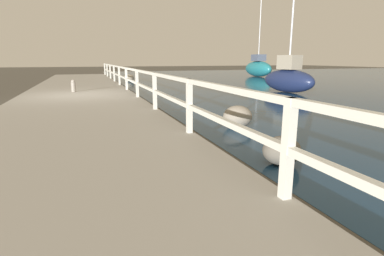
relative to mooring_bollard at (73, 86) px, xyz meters
name	(u,v)px	position (x,y,z in m)	size (l,w,h in m)	color
ground_plane	(79,101)	(0.19, -1.38, -0.51)	(120.00, 120.00, 0.00)	#4C473D
dock_walkway	(78,98)	(0.19, -1.38, -0.38)	(4.41, 36.00, 0.25)	#9E998E
railing	(131,76)	(2.29, -1.38, 0.44)	(0.10, 32.50, 1.02)	silver
boulder_downstream	(238,117)	(3.90, -7.69, -0.24)	(0.72, 0.64, 0.54)	gray
boulder_upstream	(129,78)	(3.59, 8.61, -0.24)	(0.72, 0.65, 0.54)	gray
boulder_water_edge	(282,151)	(3.29, -10.28, -0.28)	(0.61, 0.55, 0.46)	#666056
mooring_bollard	(73,86)	(0.00, 0.00, 0.00)	(0.19, 0.19, 0.52)	gray
sailboat_teal	(258,68)	(16.25, 11.37, 0.33)	(1.43, 4.35, 7.67)	#1E707A
sailboat_navy	(288,78)	(10.04, -1.45, 0.21)	(1.54, 3.27, 6.75)	#192347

